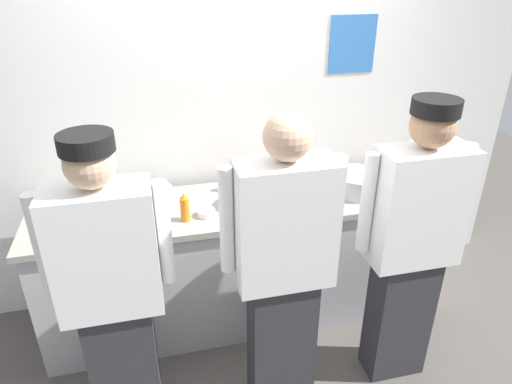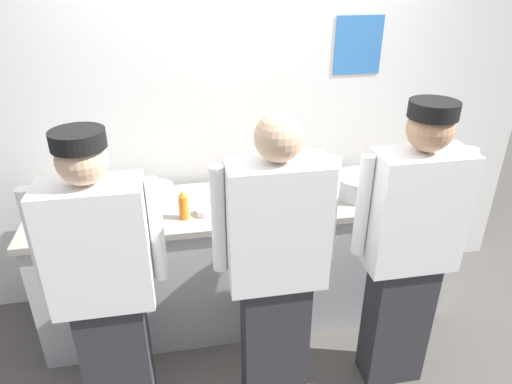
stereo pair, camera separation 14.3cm
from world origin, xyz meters
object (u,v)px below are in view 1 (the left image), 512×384
Objects in this scene: squeeze_bottle_spare at (185,207)px; ramekin_red_sauce at (312,181)px; mixing_bowl_steel at (358,183)px; ramekin_green_sauce at (206,213)px; squeeze_bottle_secondary at (237,178)px; ramekin_yellow_sauce at (318,202)px; chef_center at (283,266)px; plate_stack_front at (156,195)px; chef_far_right at (411,243)px; squeeze_bottle_primary at (378,168)px; sheet_tray at (91,217)px; plate_stack_rear at (239,201)px; chef_near_left at (112,290)px.

squeeze_bottle_spare is 0.93m from ramekin_red_sauce.
ramekin_green_sauce is (-1.02, -0.08, -0.05)m from mixing_bowl_steel.
squeeze_bottle_secondary is 0.55m from ramekin_yellow_sauce.
chef_center is 7.92× the size of plate_stack_front.
chef_far_right is at bearing -31.86° from plate_stack_front.
plate_stack_front reaches higher than ramekin_red_sauce.
chef_far_right is 0.65m from mixing_bowl_steel.
squeeze_bottle_primary reaches higher than ramekin_yellow_sauce.
mixing_bowl_steel is 1.71× the size of squeeze_bottle_secondary.
ramekin_green_sauce is (0.67, -0.13, 0.01)m from sheet_tray.
plate_stack_rear is 1.16× the size of squeeze_bottle_secondary.
sheet_tray is (-0.98, 0.72, 0.02)m from chef_center.
ramekin_green_sauce reaches higher than sheet_tray.
squeeze_bottle_primary is (1.01, 0.14, 0.06)m from plate_stack_rear.
squeeze_bottle_secondary is at bearing 177.24° from ramekin_red_sauce.
chef_near_left is 0.71m from sheet_tray.
plate_stack_front is (0.24, 0.82, 0.06)m from chef_near_left.
plate_stack_rear is at bearing -2.95° from sheet_tray.
plate_stack_rear is 0.89m from sheet_tray.
plate_stack_front is 1.19× the size of squeeze_bottle_spare.
chef_far_right is at bearing -88.34° from mixing_bowl_steel.
sheet_tray is at bearing 169.05° from ramekin_green_sauce.
mixing_bowl_steel is 0.31m from ramekin_red_sauce.
squeeze_bottle_primary is 0.47m from ramekin_red_sauce.
plate_stack_rear reaches higher than ramekin_red_sauce.
squeeze_bottle_primary is at bearing 25.97° from ramekin_yellow_sauce.
chef_center is 3.51× the size of sheet_tray.
chef_far_right reaches higher than plate_stack_rear.
ramekin_red_sauce and ramekin_yellow_sauce have the same top height.
plate_stack_front is 1.02m from ramekin_yellow_sauce.
sheet_tray is at bearing -170.56° from squeeze_bottle_secondary.
chef_near_left is 8.65× the size of squeeze_bottle_secondary.
chef_near_left is 1.93m from squeeze_bottle_primary.
chef_near_left is 5.06× the size of mixing_bowl_steel.
plate_stack_front is 1.12× the size of squeeze_bottle_secondary.
chef_far_right is at bearing 0.01° from chef_near_left.
chef_far_right is 7.67× the size of plate_stack_rear.
mixing_bowl_steel is 0.26m from squeeze_bottle_primary.
ramekin_red_sauce is at bearing 108.25° from chef_far_right.
ramekin_red_sauce is 0.81m from ramekin_green_sauce.
squeeze_bottle_spare is 2.06× the size of ramekin_red_sauce.
chef_near_left is 1.53m from ramekin_red_sauce.
chef_center is at bearing -1.89° from chef_near_left.
plate_stack_front is at bearing 73.39° from chef_near_left.
ramekin_red_sauce is (0.51, -0.02, -0.07)m from squeeze_bottle_secondary.
ramekin_red_sauce is at bearing 0.21° from plate_stack_front.
squeeze_bottle_primary reaches higher than sheet_tray.
plate_stack_rear is 2.33× the size of ramekin_yellow_sauce.
ramekin_green_sauce is at bearing -10.95° from sheet_tray.
chef_center is 0.67m from ramekin_green_sauce.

